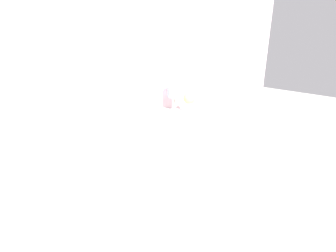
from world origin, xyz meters
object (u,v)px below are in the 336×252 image
flower_vase (189,101)px  teacup (198,115)px  nightstand (183,136)px  table_lamp (175,93)px  bed (151,202)px

flower_vase → teacup: flower_vase is taller
nightstand → teacup: 0.34m
flower_vase → teacup: size_ratio=1.92×
table_lamp → teacup: size_ratio=2.85×
teacup → nightstand: bearing=120.7°
nightstand → flower_vase: flower_vase is taller
bed → teacup: size_ratio=15.64×
table_lamp → teacup: (0.12, -0.27, -0.24)m
table_lamp → bed: bearing=-144.2°
nightstand → table_lamp: bearing=104.1°
table_lamp → flower_vase: 0.23m
nightstand → table_lamp: (-0.03, 0.12, 0.53)m
bed → nightstand: 1.41m
nightstand → flower_vase: bearing=15.8°
table_lamp → teacup: bearing=-66.3°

